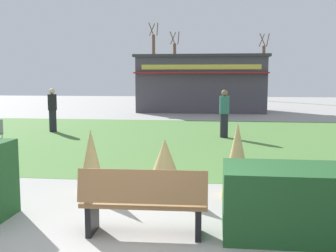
{
  "coord_description": "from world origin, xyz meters",
  "views": [
    {
      "loc": [
        1.17,
        -4.85,
        2.14
      ],
      "look_at": [
        0.08,
        4.17,
        1.06
      ],
      "focal_mm": 44.18,
      "sensor_mm": 36.0,
      "label": 1
    }
  ],
  "objects": [
    {
      "name": "ground_plane",
      "position": [
        0.0,
        0.0,
        0.0
      ],
      "size": [
        80.0,
        80.0,
        0.0
      ],
      "primitive_type": "plane",
      "color": "#999691"
    },
    {
      "name": "lawn_patch",
      "position": [
        0.0,
        9.32,
        0.0
      ],
      "size": [
        36.0,
        12.0,
        0.01
      ],
      "primitive_type": "cube",
      "color": "#4C7A38",
      "rests_on": "ground_plane"
    },
    {
      "name": "park_bench",
      "position": [
        0.21,
        0.43,
        0.48
      ],
      "size": [
        1.72,
        0.57,
        0.95
      ],
      "color": "olive",
      "rests_on": "ground_plane"
    },
    {
      "name": "hedge_right",
      "position": [
        2.6,
        0.72,
        0.47
      ],
      "size": [
        2.68,
        1.1,
        0.94
      ],
      "primitive_type": "cube",
      "color": "#1E4C23",
      "rests_on": "ground_plane"
    },
    {
      "name": "ornamental_grass_behind_left",
      "position": [
        1.52,
        2.4,
        0.68
      ],
      "size": [
        0.58,
        0.58,
        1.36
      ],
      "primitive_type": "cone",
      "color": "tan",
      "rests_on": "ground_plane"
    },
    {
      "name": "ornamental_grass_behind_right",
      "position": [
        0.24,
        2.4,
        0.52
      ],
      "size": [
        0.8,
        0.8,
        1.04
      ],
      "primitive_type": "cone",
      "color": "tan",
      "rests_on": "ground_plane"
    },
    {
      "name": "ornamental_grass_behind_center",
      "position": [
        -1.11,
        2.34,
        0.6
      ],
      "size": [
        0.55,
        0.55,
        1.2
      ],
      "primitive_type": "cone",
      "color": "tan",
      "rests_on": "ground_plane"
    },
    {
      "name": "food_kiosk",
      "position": [
        0.16,
        21.02,
        1.74
      ],
      "size": [
        7.95,
        4.17,
        3.45
      ],
      "color": "#47424C",
      "rests_on": "ground_plane"
    },
    {
      "name": "person_strolling",
      "position": [
        -5.22,
        10.53,
        0.86
      ],
      "size": [
        0.34,
        0.34,
        1.69
      ],
      "rotation": [
        0.0,
        0.0,
        5.08
      ],
      "color": "#23232D",
      "rests_on": "ground_plane"
    },
    {
      "name": "person_standing",
      "position": [
        1.4,
        9.77,
        0.86
      ],
      "size": [
        0.34,
        0.34,
        1.69
      ],
      "rotation": [
        0.0,
        0.0,
        4.13
      ],
      "color": "#23232D",
      "rests_on": "ground_plane"
    },
    {
      "name": "parked_car_west_slot",
      "position": [
        -2.62,
        29.54,
        0.64
      ],
      "size": [
        4.31,
        2.27,
        1.2
      ],
      "color": "maroon",
      "rests_on": "ground_plane"
    },
    {
      "name": "tree_left_bg",
      "position": [
        -4.68,
        32.79,
        3.12
      ],
      "size": [
        0.91,
        0.96,
        6.98
      ],
      "color": "brown",
      "rests_on": "ground_plane"
    },
    {
      "name": "tree_right_bg",
      "position": [
        -2.78,
        33.02,
        2.73
      ],
      "size": [
        0.91,
        0.96,
        6.19
      ],
      "color": "brown",
      "rests_on": "ground_plane"
    },
    {
      "name": "tree_center_bg",
      "position": [
        5.16,
        32.83,
        2.59
      ],
      "size": [
        0.91,
        0.96,
        5.91
      ],
      "color": "brown",
      "rests_on": "ground_plane"
    }
  ]
}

